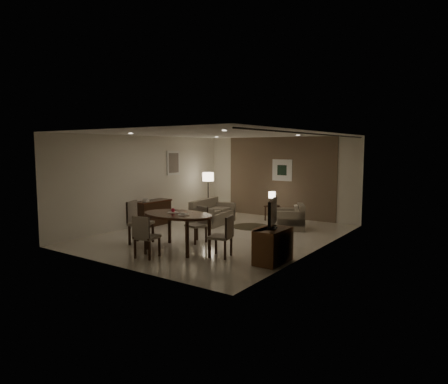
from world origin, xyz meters
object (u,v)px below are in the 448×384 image
Objects in this scene: dining_table at (178,232)px; chair_near at (147,236)px; tv_cabinet at (273,246)px; chair_far at (196,225)px; sofa at (213,212)px; console_desk at (153,213)px; floor_lamp at (208,194)px; armchair at (290,217)px; chair_left at (141,223)px; side_table at (272,213)px; chair_right at (220,236)px.

chair_near is (-0.11, -0.86, 0.04)m from dining_table.
chair_far is at bearing 168.48° from tv_cabinet.
console_desk is at bearing 123.39° from sofa.
chair_far is 3.88m from floor_lamp.
chair_far is at bearing -52.26° from armchair.
tv_cabinet is 2.45m from chair_far.
sofa is at bearing 128.82° from chair_far.
sofa is (-0.10, 3.09, -0.15)m from chair_left.
side_table is at bearing 46.99° from console_desk.
chair_right reaches higher than console_desk.
chair_far is 3.79m from side_table.
console_desk is 1.33× the size of tv_cabinet.
chair_left is at bearing -51.95° from console_desk.
chair_right is 3.56m from armchair.
console_desk is at bearing 17.85° from chair_left.
chair_near is at bearing -90.92° from side_table.
dining_table is at bearing -99.16° from chair_right.
chair_right is 4.67m from side_table.
chair_far is (-2.40, 0.49, 0.09)m from tv_cabinet.
dining_table is 2.03× the size of chair_far.
sofa is 3.28× the size of side_table.
chair_far reaches higher than sofa.
chair_left reaches higher than side_table.
chair_near is at bearing -44.06° from armchair.
chair_near is 5.46m from side_table.
chair_left is 4.27m from floor_lamp.
dining_table is 1.15m from chair_right.
armchair is (2.32, 0.60, -0.01)m from sofa.
dining_table is at bearing -89.73° from side_table.
chair_right is 1.10× the size of armchair.
armchair is at bearing 73.32° from dining_table.
dining_table is 1.71× the size of chair_left.
dining_table is 2.18× the size of armchair.
chair_left is at bearing 173.82° from sofa.
console_desk is at bearing -57.19° from chair_near.
armchair reaches higher than tv_cabinet.
armchair is 3.35m from floor_lamp.
sofa is at bearing -127.86° from side_table.
tv_cabinet is at bearing -103.86° from chair_left.
armchair is 1.47m from side_table.
chair_right reaches higher than side_table.
tv_cabinet is 1.10× the size of armchair.
dining_table is (2.61, -1.83, 0.04)m from console_desk.
side_table is at bearing -33.67° from chair_left.
chair_far is 2.49m from sofa.
chair_right is at bearing -49.99° from floor_lamp.
side_table is (0.09, 5.45, -0.22)m from chair_near.
armchair is (1.20, 4.49, -0.09)m from chair_near.
chair_left is 1.28× the size of armchair.
chair_left is at bearing -103.46° from side_table.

